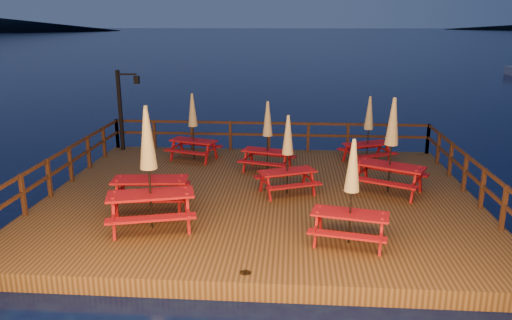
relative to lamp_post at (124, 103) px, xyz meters
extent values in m
plane|color=#050A33|center=(5.39, -4.55, -2.20)|extent=(500.00, 500.00, 0.00)
cube|color=#402914|center=(5.39, -4.55, -2.00)|extent=(12.00, 10.00, 0.40)
cylinder|color=#341E10|center=(-0.21, 0.05, -2.50)|extent=(0.24, 0.24, 1.40)
cylinder|color=#341E10|center=(5.39, -9.15, -2.50)|extent=(0.24, 0.24, 1.40)
cylinder|color=#341E10|center=(5.39, 0.05, -2.50)|extent=(0.24, 0.24, 1.40)
cylinder|color=#341E10|center=(10.99, 0.05, -2.50)|extent=(0.24, 0.24, 1.40)
cube|color=#341E10|center=(5.39, 0.30, -0.75)|extent=(11.70, 0.06, 0.09)
cube|color=#341E10|center=(5.39, 0.30, -1.19)|extent=(11.70, 0.06, 0.09)
cube|color=#341E10|center=(0.71, 0.30, -1.25)|extent=(0.10, 0.10, 1.10)
cube|color=#341E10|center=(5.39, 0.30, -1.25)|extent=(0.10, 0.10, 1.10)
cube|color=#341E10|center=(10.07, 0.30, -1.25)|extent=(0.10, 0.10, 1.10)
cube|color=#341E10|center=(-0.46, -4.55, -0.75)|extent=(0.06, 9.70, 0.09)
cube|color=#341E10|center=(-0.46, -4.55, -1.19)|extent=(0.06, 9.70, 0.09)
cube|color=#341E10|center=(-0.46, -4.55, -1.25)|extent=(0.10, 0.10, 1.10)
cube|color=#341E10|center=(-0.46, -0.67, -1.25)|extent=(0.10, 0.10, 1.10)
cube|color=#341E10|center=(11.24, -4.55, -0.75)|extent=(0.06, 9.70, 0.09)
cube|color=#341E10|center=(11.24, -4.55, -1.19)|extent=(0.06, 9.70, 0.09)
cube|color=#341E10|center=(11.24, -4.55, -1.25)|extent=(0.10, 0.10, 1.10)
cube|color=#341E10|center=(11.24, -0.67, -1.25)|extent=(0.10, 0.10, 1.10)
cube|color=black|center=(-0.16, 0.00, -0.30)|extent=(0.12, 0.12, 3.00)
cube|color=black|center=(0.19, 0.00, 1.05)|extent=(0.70, 0.06, 0.06)
cube|color=black|center=(0.54, 0.00, 0.85)|extent=(0.18, 0.18, 0.28)
sphere|color=#FFC566|center=(0.54, 0.00, 0.85)|extent=(0.14, 0.14, 0.14)
cube|color=maroon|center=(2.60, -5.91, -1.00)|extent=(1.98, 0.92, 0.05)
cube|color=maroon|center=(2.54, -5.27, -1.32)|extent=(1.93, 0.48, 0.05)
cube|color=maroon|center=(2.66, -6.54, -1.32)|extent=(1.93, 0.48, 0.05)
cube|color=maroon|center=(1.77, -5.63, -1.40)|extent=(0.07, 0.11, 0.80)
cube|color=maroon|center=(1.84, -6.33, -1.40)|extent=(0.07, 0.11, 0.80)
cube|color=maroon|center=(3.36, -5.48, -1.40)|extent=(0.07, 0.11, 0.80)
cube|color=maroon|center=(3.43, -6.18, -1.40)|extent=(0.07, 0.11, 0.80)
cylinder|color=black|center=(2.60, -5.91, -0.47)|extent=(0.05, 0.05, 2.66)
cone|color=tan|center=(2.60, -5.91, 0.28)|extent=(0.38, 0.38, 1.33)
sphere|color=black|center=(2.60, -5.91, 0.90)|extent=(0.07, 0.07, 0.07)
cube|color=maroon|center=(9.03, -4.16, -1.00)|extent=(2.05, 1.54, 0.05)
cube|color=maroon|center=(9.32, -3.59, -1.32)|extent=(1.84, 1.14, 0.05)
cube|color=maroon|center=(8.74, -4.73, -1.32)|extent=(1.84, 1.14, 0.05)
cube|color=maroon|center=(8.48, -3.48, -1.40)|extent=(0.11, 0.12, 0.80)
cube|color=maroon|center=(8.16, -4.11, -1.40)|extent=(0.11, 0.12, 0.80)
cube|color=maroon|center=(9.90, -4.21, -1.40)|extent=(0.11, 0.12, 0.80)
cube|color=maroon|center=(9.58, -4.84, -1.40)|extent=(0.11, 0.12, 0.80)
cylinder|color=black|center=(9.03, -4.16, -0.46)|extent=(0.05, 0.05, 2.66)
cone|color=tan|center=(9.03, -4.16, 0.28)|extent=(0.38, 0.38, 1.33)
sphere|color=black|center=(9.03, -4.16, 0.90)|extent=(0.07, 0.07, 0.07)
cube|color=maroon|center=(6.14, -4.47, -1.13)|extent=(1.70, 1.19, 0.04)
cube|color=maroon|center=(5.94, -3.99, -1.40)|extent=(1.56, 0.85, 0.04)
cube|color=maroon|center=(6.35, -4.96, -1.40)|extent=(1.56, 0.85, 0.04)
cube|color=maroon|center=(5.42, -4.46, -1.46)|extent=(0.08, 0.10, 0.66)
cube|color=maroon|center=(5.65, -5.00, -1.46)|extent=(0.08, 0.10, 0.66)
cube|color=maroon|center=(6.64, -3.95, -1.46)|extent=(0.08, 0.10, 0.66)
cube|color=maroon|center=(6.86, -4.48, -1.46)|extent=(0.08, 0.10, 0.66)
cylinder|color=black|center=(6.14, -4.47, -0.69)|extent=(0.04, 0.04, 2.20)
cone|color=tan|center=(6.14, -4.47, -0.08)|extent=(0.32, 0.32, 1.10)
sphere|color=black|center=(6.14, -4.47, 0.43)|extent=(0.06, 0.06, 0.06)
cube|color=maroon|center=(2.80, -1.16, -1.11)|extent=(1.76, 1.12, 0.05)
cube|color=maroon|center=(2.98, -0.64, -1.39)|extent=(1.64, 0.75, 0.05)
cube|color=maroon|center=(2.63, -1.67, -1.39)|extent=(1.64, 0.75, 0.05)
cube|color=maroon|center=(2.25, -0.66, -1.45)|extent=(0.08, 0.10, 0.68)
cube|color=maroon|center=(2.06, -1.23, -1.45)|extent=(0.08, 0.10, 0.68)
cube|color=maroon|center=(3.55, -1.08, -1.45)|extent=(0.08, 0.10, 0.68)
cube|color=maroon|center=(3.36, -1.65, -1.45)|extent=(0.08, 0.10, 0.68)
cylinder|color=black|center=(2.80, -1.16, -0.66)|extent=(0.04, 0.04, 2.28)
cone|color=tan|center=(2.80, -1.16, -0.02)|extent=(0.33, 0.33, 1.14)
sphere|color=black|center=(2.80, -1.16, 0.51)|extent=(0.06, 0.06, 0.06)
cube|color=maroon|center=(8.84, -1.11, -1.12)|extent=(1.73, 1.23, 0.04)
cube|color=maroon|center=(8.62, -0.62, -1.39)|extent=(1.58, 0.88, 0.04)
cube|color=maroon|center=(9.06, -1.61, -1.39)|extent=(1.58, 0.88, 0.04)
cube|color=maroon|center=(8.11, -1.12, -1.46)|extent=(0.09, 0.10, 0.67)
cube|color=maroon|center=(8.35, -1.66, -1.46)|extent=(0.09, 0.10, 0.67)
cube|color=maroon|center=(9.34, -0.57, -1.46)|extent=(0.09, 0.10, 0.67)
cube|color=maroon|center=(9.58, -1.11, -1.46)|extent=(0.09, 0.10, 0.67)
cylinder|color=black|center=(8.84, -1.11, -0.67)|extent=(0.04, 0.04, 2.24)
cone|color=tan|center=(8.84, -1.11, -0.05)|extent=(0.32, 0.32, 1.12)
sphere|color=black|center=(8.84, -1.11, 0.48)|extent=(0.06, 0.06, 0.06)
cube|color=maroon|center=(2.96, -7.12, -0.96)|extent=(2.15, 1.28, 0.06)
cube|color=maroon|center=(2.79, -6.47, -1.29)|extent=(2.02, 0.83, 0.06)
cube|color=maroon|center=(3.14, -7.77, -1.29)|extent=(2.02, 0.83, 0.06)
cube|color=maroon|center=(2.06, -6.99, -1.38)|extent=(0.09, 0.13, 0.84)
cube|color=maroon|center=(2.25, -7.70, -1.38)|extent=(0.09, 0.13, 0.84)
cube|color=maroon|center=(3.68, -6.55, -1.38)|extent=(0.09, 0.13, 0.84)
cube|color=maroon|center=(3.87, -7.26, -1.38)|extent=(0.09, 0.13, 0.84)
cylinder|color=black|center=(2.96, -7.12, -0.40)|extent=(0.05, 0.05, 2.79)
cone|color=tan|center=(2.96, -7.12, 0.38)|extent=(0.40, 0.40, 1.40)
sphere|color=black|center=(2.96, -7.12, 1.03)|extent=(0.08, 0.08, 0.08)
cube|color=maroon|center=(5.47, -2.32, -1.13)|extent=(1.72, 1.05, 0.04)
cube|color=maroon|center=(5.62, -1.81, -1.39)|extent=(1.61, 0.69, 0.04)
cube|color=maroon|center=(5.32, -2.84, -1.39)|extent=(1.61, 0.69, 0.04)
cube|color=maroon|center=(4.91, -1.85, -1.46)|extent=(0.08, 0.10, 0.67)
cube|color=maroon|center=(4.74, -2.42, -1.46)|extent=(0.08, 0.10, 0.67)
cube|color=maroon|center=(6.19, -2.23, -1.46)|extent=(0.08, 0.10, 0.67)
cube|color=maroon|center=(6.03, -2.79, -1.46)|extent=(0.08, 0.10, 0.67)
cylinder|color=black|center=(5.47, -2.32, -0.68)|extent=(0.04, 0.04, 2.23)
cone|color=tan|center=(5.47, -2.32, -0.06)|extent=(0.32, 0.32, 1.12)
sphere|color=black|center=(5.47, -2.32, 0.46)|extent=(0.06, 0.06, 0.06)
cube|color=maroon|center=(7.56, -7.63, -1.10)|extent=(1.76, 0.98, 0.05)
cube|color=maroon|center=(7.68, -7.09, -1.38)|extent=(1.68, 0.60, 0.05)
cube|color=maroon|center=(7.45, -8.17, -1.38)|extent=(1.68, 0.60, 0.05)
cube|color=maroon|center=(6.95, -7.19, -1.45)|extent=(0.07, 0.10, 0.69)
cube|color=maroon|center=(6.82, -7.78, -1.45)|extent=(0.07, 0.10, 0.69)
cube|color=maroon|center=(8.30, -7.47, -1.45)|extent=(0.07, 0.10, 0.69)
cube|color=maroon|center=(8.18, -8.07, -1.45)|extent=(0.07, 0.10, 0.69)
cylinder|color=black|center=(7.56, -7.63, -0.64)|extent=(0.04, 0.04, 2.31)
cone|color=tan|center=(7.56, -7.63, 0.01)|extent=(0.33, 0.33, 1.16)
sphere|color=black|center=(7.56, -7.63, 0.54)|extent=(0.06, 0.06, 0.06)
camera|label=1|loc=(6.26, -17.94, 3.04)|focal=35.00mm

